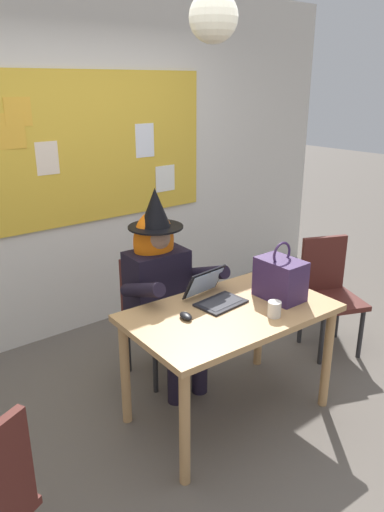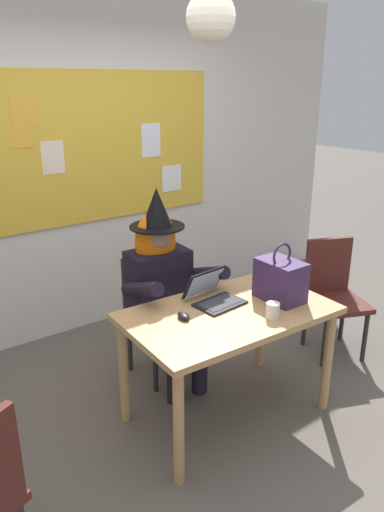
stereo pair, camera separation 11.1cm
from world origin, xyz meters
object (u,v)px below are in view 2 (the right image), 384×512
(chair_at_desk, at_px, (154,308))
(handbag, at_px, (280,280))
(laptop, at_px, (214,295))
(coffee_mug, at_px, (273,311))
(desk_main, at_px, (229,325))
(computer_mouse, at_px, (183,316))
(person_costumed, at_px, (163,278))
(chair_extra_corner, at_px, (333,290))

(chair_at_desk, xyz_separation_m, handbag, (0.44, -0.80, 0.39))
(handbag, bearing_deg, laptop, 149.14)
(laptop, bearing_deg, coffee_mug, -75.11)
(laptop, bearing_deg, desk_main, -95.92)
(computer_mouse, bearing_deg, laptop, 22.70)
(person_costumed, xyz_separation_m, laptop, (0.08, -0.47, 0.02))
(person_costumed, bearing_deg, handbag, 36.37)
(laptop, relative_size, chair_extra_corner, 0.36)
(laptop, distance_m, chair_extra_corner, 1.24)
(desk_main, height_order, handbag, handbag)
(handbag, bearing_deg, computer_mouse, 167.82)
(person_costumed, height_order, coffee_mug, person_costumed)
(laptop, height_order, coffee_mug, laptop)
(chair_at_desk, height_order, chair_extra_corner, chair_extra_corner)
(computer_mouse, height_order, chair_extra_corner, chair_extra_corner)
(chair_at_desk, relative_size, person_costumed, 0.63)
(chair_extra_corner, bearing_deg, handbag, -52.16)
(coffee_mug, bearing_deg, handbag, 35.73)
(coffee_mug, height_order, chair_extra_corner, chair_extra_corner)
(desk_main, relative_size, laptop, 3.95)
(chair_extra_corner, bearing_deg, chair_at_desk, -91.15)
(person_costumed, bearing_deg, desk_main, 10.61)
(desk_main, height_order, chair_extra_corner, chair_extra_corner)
(computer_mouse, distance_m, handbag, 0.68)
(coffee_mug, bearing_deg, person_costumed, 104.56)
(chair_extra_corner, bearing_deg, coffee_mug, -47.17)
(handbag, relative_size, chair_extra_corner, 0.42)
(person_costumed, distance_m, coffee_mug, 0.87)
(chair_at_desk, bearing_deg, handbag, 27.13)
(handbag, bearing_deg, chair_extra_corner, 14.69)
(desk_main, xyz_separation_m, laptop, (0.00, 0.15, 0.14))
(laptop, distance_m, handbag, 0.43)
(person_costumed, bearing_deg, laptop, 13.13)
(coffee_mug, bearing_deg, laptop, 110.18)
(coffee_mug, bearing_deg, chair_at_desk, 102.71)
(chair_at_desk, distance_m, chair_extra_corner, 1.41)
(chair_at_desk, distance_m, coffee_mug, 1.03)
(computer_mouse, xyz_separation_m, handbag, (0.65, -0.14, 0.12))
(desk_main, distance_m, computer_mouse, 0.32)
(computer_mouse, bearing_deg, chair_extra_corner, 10.97)
(person_costumed, xyz_separation_m, chair_extra_corner, (1.29, -0.46, -0.27))
(chair_extra_corner, bearing_deg, desk_main, -59.48)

